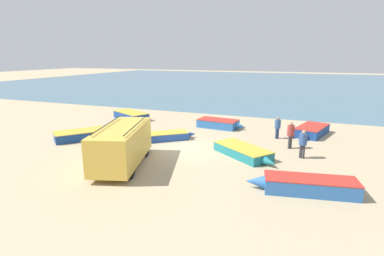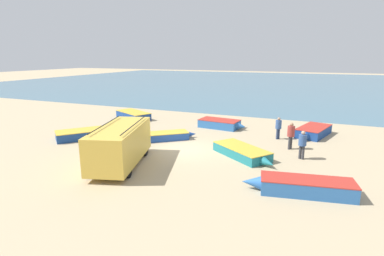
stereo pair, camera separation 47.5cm
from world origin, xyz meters
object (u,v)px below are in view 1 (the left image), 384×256
(fishing_rowboat_1, at_px, (244,152))
(fisherman_1, at_px, (278,126))
(fishing_rowboat_4, at_px, (130,115))
(fisherman_2, at_px, (291,133))
(parked_van, at_px, (122,144))
(fishing_rowboat_0, at_px, (219,124))
(fishing_rowboat_2, at_px, (167,136))
(fishing_rowboat_6, at_px, (311,131))
(fisherman_0, at_px, (303,142))
(fishing_rowboat_5, at_px, (305,185))
(fishing_rowboat_3, at_px, (83,135))

(fishing_rowboat_1, height_order, fisherman_1, fisherman_1)
(fishing_rowboat_4, xyz_separation_m, fisherman_2, (14.76, -4.27, 0.70))
(fishing_rowboat_1, bearing_deg, fishing_rowboat_4, -172.43)
(parked_van, bearing_deg, fisherman_2, -68.68)
(fishing_rowboat_0, xyz_separation_m, fishing_rowboat_1, (3.41, -6.52, -0.05))
(fishing_rowboat_2, bearing_deg, fisherman_1, -15.68)
(fishing_rowboat_0, distance_m, fisherman_1, 5.17)
(fishing_rowboat_0, height_order, fishing_rowboat_6, fishing_rowboat_6)
(parked_van, distance_m, fisherman_0, 10.24)
(parked_van, distance_m, fisherman_2, 10.54)
(parked_van, xyz_separation_m, fishing_rowboat_5, (9.32, 0.07, -0.86))
(fishing_rowboat_4, bearing_deg, fisherman_2, -169.50)
(fishing_rowboat_0, xyz_separation_m, fisherman_2, (5.86, -3.88, 0.70))
(fishing_rowboat_6, bearing_deg, fishing_rowboat_3, -47.98)
(fishing_rowboat_4, height_order, fisherman_2, fisherman_2)
(fishing_rowboat_2, height_order, fisherman_1, fisherman_1)
(fishing_rowboat_1, distance_m, fishing_rowboat_6, 7.67)
(fishing_rowboat_2, relative_size, fishing_rowboat_4, 0.78)
(parked_van, height_order, fishing_rowboat_1, parked_van)
(fisherman_0, bearing_deg, fishing_rowboat_3, 114.30)
(parked_van, xyz_separation_m, fisherman_1, (7.24, 8.69, -0.25))
(fishing_rowboat_5, height_order, fisherman_1, fisherman_1)
(fishing_rowboat_1, xyz_separation_m, fisherman_0, (3.23, 0.90, 0.72))
(fisherman_1, xyz_separation_m, fisherman_2, (1.02, -2.14, 0.09))
(fishing_rowboat_4, height_order, fishing_rowboat_5, fishing_rowboat_4)
(parked_van, relative_size, fishing_rowboat_2, 1.61)
(fishing_rowboat_2, bearing_deg, fishing_rowboat_4, 101.52)
(fishing_rowboat_0, relative_size, fishing_rowboat_4, 0.88)
(parked_van, distance_m, fishing_rowboat_6, 14.29)
(fishing_rowboat_1, xyz_separation_m, fishing_rowboat_5, (3.51, -3.83, 0.05))
(fishing_rowboat_4, relative_size, fisherman_1, 2.89)
(fisherman_0, bearing_deg, fishing_rowboat_5, -157.48)
(parked_van, xyz_separation_m, fisherman_2, (8.26, 6.54, -0.16))
(fishing_rowboat_5, distance_m, fisherman_2, 6.60)
(fishing_rowboat_6, bearing_deg, parked_van, -24.89)
(fishing_rowboat_6, bearing_deg, fishing_rowboat_1, -11.99)
(fishing_rowboat_0, distance_m, fishing_rowboat_4, 8.91)
(fishing_rowboat_3, bearing_deg, fisherman_2, -37.90)
(fishing_rowboat_5, xyz_separation_m, fishing_rowboat_6, (0.22, 10.53, -0.00))
(parked_van, relative_size, fishing_rowboat_3, 1.45)
(parked_van, height_order, fishing_rowboat_4, parked_van)
(fishing_rowboat_1, distance_m, fishing_rowboat_4, 14.12)
(fishing_rowboat_1, relative_size, fisherman_0, 2.50)
(fishing_rowboat_0, xyz_separation_m, fisherman_0, (6.64, -5.62, 0.67))
(fishing_rowboat_2, relative_size, fishing_rowboat_5, 0.74)
(fisherman_1, bearing_deg, fishing_rowboat_4, -149.80)
(fisherman_1, bearing_deg, fishing_rowboat_2, -117.60)
(parked_van, height_order, fisherman_1, parked_van)
(fishing_rowboat_1, xyz_separation_m, fisherman_2, (2.45, 2.64, 0.76))
(fishing_rowboat_0, bearing_deg, fishing_rowboat_2, -110.35)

